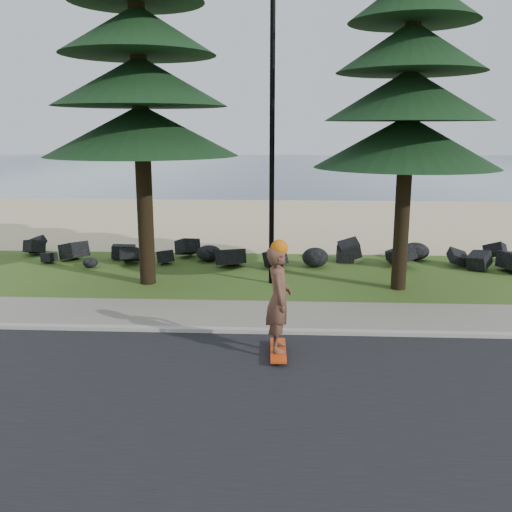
{
  "coord_description": "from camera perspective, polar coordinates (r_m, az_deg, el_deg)",
  "views": [
    {
      "loc": [
        0.39,
        -12.47,
        4.33
      ],
      "look_at": [
        -0.27,
        0.0,
        1.5
      ],
      "focal_mm": 40.0,
      "sensor_mm": 36.0,
      "label": 1
    }
  ],
  "objects": [
    {
      "name": "lamp_post",
      "position": [
        15.67,
        1.62,
        12.04
      ],
      "size": [
        0.25,
        0.14,
        8.14
      ],
      "color": "black",
      "rests_on": "ground"
    },
    {
      "name": "road",
      "position": [
        9.07,
        0.19,
        -15.68
      ],
      "size": [
        160.0,
        7.0,
        0.02
      ],
      "primitive_type": "cube",
      "color": "black",
      "rests_on": "ground"
    },
    {
      "name": "sidewalk",
      "position": [
        13.38,
        1.19,
        -5.95
      ],
      "size": [
        160.0,
        2.0,
        0.08
      ],
      "primitive_type": "cube",
      "color": "gray",
      "rests_on": "ground"
    },
    {
      "name": "ground",
      "position": [
        13.2,
        1.16,
        -6.39
      ],
      "size": [
        160.0,
        160.0,
        0.0
      ],
      "primitive_type": "plane",
      "color": "#3B5D1D",
      "rests_on": "ground"
    },
    {
      "name": "skateboarder",
      "position": [
        10.83,
        2.28,
        -4.35
      ],
      "size": [
        0.51,
        1.23,
        2.28
      ],
      "rotation": [
        0.0,
        0.0,
        1.6
      ],
      "color": "red",
      "rests_on": "ground"
    },
    {
      "name": "seawall_boulders",
      "position": [
        18.58,
        1.72,
        -0.72
      ],
      "size": [
        60.0,
        2.4,
        1.1
      ],
      "primitive_type": null,
      "color": "black",
      "rests_on": "ground"
    },
    {
      "name": "kerb",
      "position": [
        12.34,
        1.02,
        -7.54
      ],
      "size": [
        160.0,
        0.2,
        0.1
      ],
      "primitive_type": "cube",
      "color": "#AAA399",
      "rests_on": "ground"
    },
    {
      "name": "ocean",
      "position": [
        63.61,
        2.69,
        8.84
      ],
      "size": [
        160.0,
        58.0,
        0.01
      ],
      "primitive_type": "cube",
      "color": "#30475B",
      "rests_on": "ground"
    },
    {
      "name": "beach_sand",
      "position": [
        27.31,
        2.16,
        3.64
      ],
      "size": [
        160.0,
        15.0,
        0.01
      ],
      "primitive_type": "cube",
      "color": "#C9AE86",
      "rests_on": "ground"
    }
  ]
}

